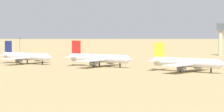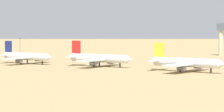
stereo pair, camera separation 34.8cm
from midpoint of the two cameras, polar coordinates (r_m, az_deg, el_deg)
name	(u,v)px [view 1 (the left image)]	position (r m, az deg, el deg)	size (l,w,h in m)	color
ground	(91,68)	(275.00, -2.31, -1.34)	(4000.00, 4000.00, 0.00)	tan
ridge_far_west	(119,22)	(1386.46, 0.77, 3.76)	(404.47, 345.57, 74.39)	slate
parked_jet_navy_3	(26,56)	(310.98, -9.51, -0.05)	(40.76, 34.65, 13.48)	silver
parked_jet_red_4	(98,58)	(284.55, -1.54, -0.25)	(42.87, 36.28, 14.15)	silver
parked_jet_yellow_5	(185,62)	(253.56, 8.02, -0.71)	(41.92, 35.79, 13.90)	silver
control_tower	(221,36)	(405.73, 11.82, 2.15)	(5.20, 5.20, 24.83)	#C6B793
light_pole_mid	(20,44)	(440.95, -10.12, 1.27)	(1.80, 0.50, 12.71)	#59595E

